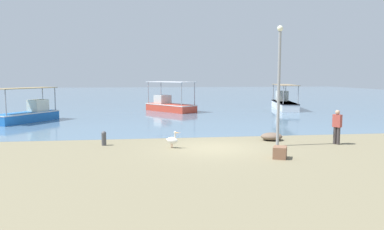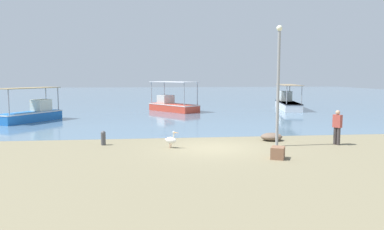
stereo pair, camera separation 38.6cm
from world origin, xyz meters
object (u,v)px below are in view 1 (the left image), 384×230
fisherman_standing (337,126)px  cargo_crate (280,152)px  lamp_post (279,79)px  net_pile (272,136)px  pelican (172,140)px  mooring_bollard (104,138)px  fishing_boat_far_right (284,103)px  fishing_boat_center (28,113)px  fishing_boat_far_left (170,105)px

fisherman_standing → cargo_crate: size_ratio=2.55×
lamp_post → net_pile: (0.25, 1.52, -3.00)m
pelican → net_pile: bearing=14.7°
mooring_bollard → cargo_crate: mooring_bollard is taller
mooring_bollard → cargo_crate: size_ratio=1.05×
fishing_boat_far_right → fisherman_standing: bearing=-104.1°
fishing_boat_far_right → fishing_boat_center: (-22.45, -7.57, -0.02)m
mooring_bollard → net_pile: (8.52, 0.31, -0.17)m
pelican → net_pile: size_ratio=0.72×
fishing_boat_center → mooring_bollard: (6.39, -10.24, -0.24)m
fishing_boat_center → lamp_post: lamp_post is taller
fishing_boat_far_right → fishing_boat_center: bearing=-161.4°
fishing_boat_far_left → net_pile: size_ratio=4.91×
lamp_post → mooring_bollard: bearing=171.6°
lamp_post → fisherman_standing: bearing=-0.1°
fishing_boat_far_left → cargo_crate: size_ratio=8.27×
fishing_boat_far_left → fisherman_standing: size_ratio=3.24×
lamp_post → fishing_boat_far_right: bearing=67.7°
pelican → fishing_boat_far_right: bearing=55.8°
fishing_boat_center → fisherman_standing: (17.67, -11.45, 0.29)m
fishing_boat_center → lamp_post: (14.65, -11.45, 2.58)m
net_pile → fishing_boat_center: bearing=146.3°
fishing_boat_far_left → fisherman_standing: fishing_boat_far_left is taller
mooring_bollard → net_pile: bearing=2.1°
fisherman_standing → net_pile: 3.24m
lamp_post → mooring_bollard: (-8.27, 1.21, -2.82)m
fishing_boat_center → cargo_crate: (13.77, -14.09, -0.37)m
fishing_boat_far_right → pelican: 22.85m
fishing_boat_far_left → mooring_bollard: size_ratio=7.85×
mooring_bollard → fisherman_standing: size_ratio=0.41×
lamp_post → pelican: bearing=178.5°
fishing_boat_center → pelican: fishing_boat_center is taller
fishing_boat_center → cargo_crate: bearing=-45.6°
cargo_crate → pelican: bearing=146.4°
net_pile → fishing_boat_far_right: bearing=66.7°
pelican → net_pile: 5.48m
fisherman_standing → fishing_boat_far_left: bearing=110.5°
lamp_post → cargo_crate: lamp_post is taller
fisherman_standing → cargo_crate: (-3.90, -2.63, -0.67)m
mooring_bollard → pelican: bearing=-18.6°
pelican → lamp_post: (5.05, -0.13, 2.82)m
fishing_boat_far_left → mooring_bollard: fishing_boat_far_left is taller
fishing_boat_far_left → fishing_boat_far_right: 11.64m
pelican → fisherman_standing: bearing=-1.0°
fishing_boat_far_left → fishing_boat_far_right: bearing=3.7°
pelican → lamp_post: 5.78m
pelican → lamp_post: bearing=-1.5°
fishing_boat_center → mooring_bollard: fishing_boat_center is taller
fisherman_standing → net_pile: bearing=151.2°
fishing_boat_center → fisherman_standing: 21.06m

